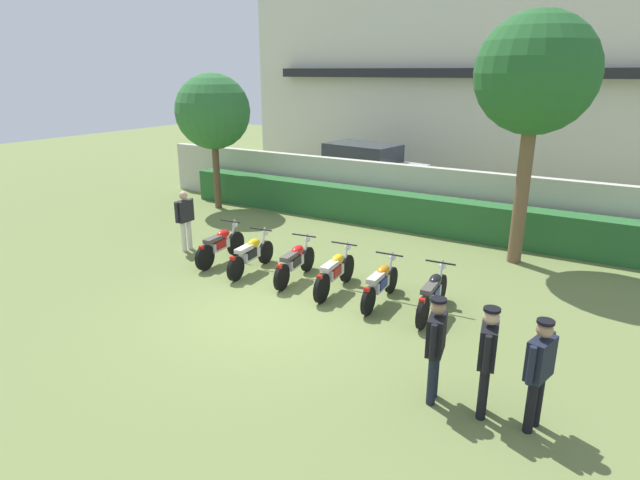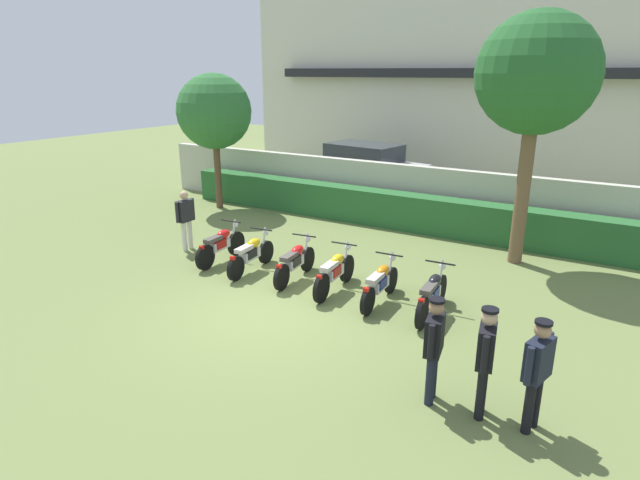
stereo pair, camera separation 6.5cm
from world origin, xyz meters
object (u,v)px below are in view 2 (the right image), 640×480
(officer_0, at_px, (434,342))
(motorcycle_in_row_4, at_px, (380,283))
(motorcycle_in_row_0, at_px, (221,245))
(inspector_person, at_px, (186,216))
(motorcycle_in_row_3, at_px, (335,272))
(motorcycle_in_row_1, at_px, (251,254))
(tree_near_inspector, at_px, (214,112))
(motorcycle_in_row_2, at_px, (295,262))
(officer_1, at_px, (486,354))
(motorcycle_in_row_5, at_px, (432,294))
(parked_car, at_px, (367,169))
(tree_far_side, at_px, (537,76))
(officer_2, at_px, (537,368))

(officer_0, bearing_deg, motorcycle_in_row_4, -62.40)
(motorcycle_in_row_0, xyz_separation_m, inspector_person, (-1.42, 0.27, 0.48))
(motorcycle_in_row_3, bearing_deg, motorcycle_in_row_1, 85.53)
(tree_near_inspector, xyz_separation_m, motorcycle_in_row_3, (7.09, -4.27, -2.80))
(motorcycle_in_row_2, bearing_deg, motorcycle_in_row_4, -99.81)
(inspector_person, bearing_deg, officer_1, -19.45)
(officer_0, bearing_deg, motorcycle_in_row_5, -80.34)
(motorcycle_in_row_0, relative_size, motorcycle_in_row_2, 1.00)
(motorcycle_in_row_3, height_order, motorcycle_in_row_4, motorcycle_in_row_3)
(motorcycle_in_row_0, xyz_separation_m, motorcycle_in_row_3, (3.32, -0.11, -0.00))
(parked_car, xyz_separation_m, motorcycle_in_row_3, (3.78, -9.00, -0.48))
(parked_car, xyz_separation_m, tree_far_side, (6.68, -5.04, 3.51))
(motorcycle_in_row_0, bearing_deg, tree_far_side, -61.69)
(motorcycle_in_row_0, height_order, officer_1, officer_1)
(motorcycle_in_row_0, relative_size, motorcycle_in_row_5, 1.00)
(inspector_person, xyz_separation_m, officer_0, (7.89, -3.07, 0.00))
(inspector_person, relative_size, officer_1, 0.99)
(motorcycle_in_row_3, height_order, officer_0, officer_0)
(motorcycle_in_row_1, distance_m, officer_1, 6.70)
(inspector_person, distance_m, officer_0, 8.47)
(motorcycle_in_row_1, xyz_separation_m, officer_2, (6.79, -2.61, 0.49))
(officer_1, distance_m, officer_2, 0.65)
(motorcycle_in_row_2, distance_m, officer_1, 5.69)
(motorcycle_in_row_2, height_order, motorcycle_in_row_4, motorcycle_in_row_2)
(motorcycle_in_row_2, height_order, inspector_person, inspector_person)
(motorcycle_in_row_3, bearing_deg, officer_0, -134.96)
(motorcycle_in_row_3, xyz_separation_m, officer_2, (4.51, -2.62, 0.48))
(tree_far_side, bearing_deg, parked_car, 143.00)
(motorcycle_in_row_1, xyz_separation_m, motorcycle_in_row_3, (2.28, 0.00, 0.01))
(motorcycle_in_row_4, xyz_separation_m, inspector_person, (-5.82, 0.42, 0.50))
(tree_far_side, height_order, motorcycle_in_row_5, tree_far_side)
(motorcycle_in_row_1, height_order, officer_1, officer_1)
(motorcycle_in_row_0, relative_size, officer_0, 1.15)
(motorcycle_in_row_5, bearing_deg, tree_near_inspector, 61.54)
(motorcycle_in_row_2, relative_size, motorcycle_in_row_4, 1.03)
(officer_1, xyz_separation_m, officer_2, (0.65, 0.04, -0.02))
(tree_near_inspector, relative_size, motorcycle_in_row_3, 2.38)
(tree_far_side, height_order, motorcycle_in_row_1, tree_far_side)
(parked_car, distance_m, motorcycle_in_row_5, 10.84)
(inspector_person, distance_m, officer_1, 9.12)
(tree_near_inspector, height_order, tree_far_side, tree_far_side)
(motorcycle_in_row_1, bearing_deg, officer_2, -115.76)
(parked_car, xyz_separation_m, officer_2, (8.29, -11.62, -0.01))
(motorcycle_in_row_1, xyz_separation_m, inspector_person, (-2.46, 0.38, 0.49))
(motorcycle_in_row_3, relative_size, inspector_person, 1.19)
(tree_far_side, distance_m, officer_2, 7.63)
(tree_far_side, relative_size, motorcycle_in_row_2, 3.16)
(inspector_person, bearing_deg, motorcycle_in_row_3, -4.61)
(inspector_person, bearing_deg, motorcycle_in_row_0, -10.72)
(motorcycle_in_row_1, distance_m, motorcycle_in_row_4, 3.36)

